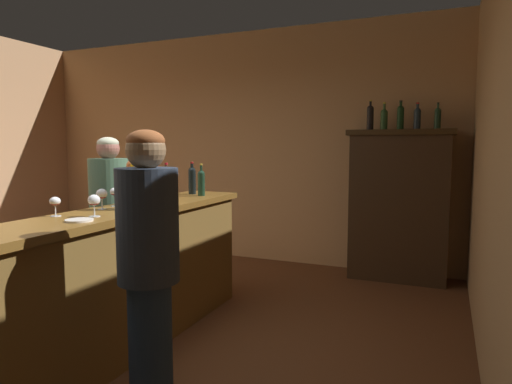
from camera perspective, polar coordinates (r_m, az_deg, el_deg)
The scene contains 22 objects.
floor at distance 3.85m, azimuth -25.04°, elevation -17.58°, with size 8.11×8.11×0.00m, color brown.
wall_back at distance 6.13m, azimuth -2.90°, elevation 5.73°, with size 5.99×0.12×2.98m, color tan.
bar_counter at distance 3.42m, azimuth -17.51°, elevation -10.94°, with size 0.53×2.97×1.04m.
display_cabinet at distance 5.25m, azimuth 17.66°, elevation -1.28°, with size 1.12×0.46×1.68m.
wine_bottle_pinot at distance 4.14m, azimuth -6.96°, elevation 1.30°, with size 0.06×0.06×0.30m.
wine_bottle_chardonnay at distance 4.31m, azimuth -8.11°, elevation 1.63°, with size 0.07×0.07×0.31m.
wine_bottle_merlot at distance 3.72m, azimuth -14.31°, elevation 0.64°, with size 0.07×0.07×0.29m.
wine_bottle_syrah at distance 4.02m, azimuth -11.28°, elevation 1.17°, with size 0.07×0.07×0.31m.
wine_bottle_rose at distance 3.62m, azimuth -15.83°, elevation 0.58°, with size 0.07×0.07×0.30m.
wine_glass_front at distance 3.18m, azimuth -24.14°, elevation -1.22°, with size 0.07×0.07×0.13m.
wine_glass_mid at distance 3.06m, azimuth -19.86°, elevation -1.12°, with size 0.08×0.08×0.14m.
wine_glass_rear at distance 3.54m, azimuth -17.49°, elevation -0.08°, with size 0.07×0.07×0.14m.
wine_glass_spare at distance 3.40m, azimuth -18.99°, elevation -0.35°, with size 0.08×0.08×0.15m.
flower_arrangement at distance 3.34m, azimuth -14.89°, elevation 0.95°, with size 0.16×0.15×0.39m.
cheese_plate at distance 2.92m, azimuth -21.52°, elevation -3.35°, with size 0.17×0.17×0.01m, color white.
display_bottle_left at distance 5.27m, azimuth 14.29°, elevation 9.26°, with size 0.08×0.08×0.34m.
display_bottle_midleft at distance 5.24m, azimuth 15.94°, elevation 8.99°, with size 0.08×0.08×0.30m.
display_bottle_center at distance 5.23m, azimuth 17.86°, elevation 9.14°, with size 0.07×0.07×0.32m.
display_bottle_midright at distance 5.21m, azimuth 19.78°, elevation 8.91°, with size 0.07×0.07×0.29m.
display_bottle_right at distance 5.20m, azimuth 22.05°, elevation 8.77°, with size 0.07×0.07×0.28m.
patron_redhead at distance 4.42m, azimuth -18.01°, elevation -2.67°, with size 0.37×0.37×1.58m.
bartender at distance 2.45m, azimuth -13.48°, elevation -8.82°, with size 0.32×0.32×1.58m.
Camera 1 is at (2.68, -2.33, 1.49)m, focal length 31.52 mm.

